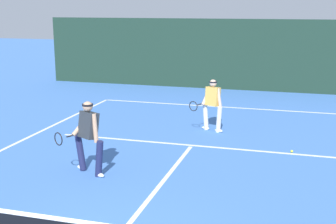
% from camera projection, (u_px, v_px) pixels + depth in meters
% --- Properties ---
extents(court_line_baseline_far, '(9.24, 0.10, 0.01)m').
position_uv_depth(court_line_baseline_far, '(223.00, 107.00, 16.77)').
color(court_line_baseline_far, white).
rests_on(court_line_baseline_far, ground_plane).
extents(court_line_service, '(7.54, 0.10, 0.01)m').
position_uv_depth(court_line_service, '(192.00, 145.00, 12.18)').
color(court_line_service, white).
rests_on(court_line_service, ground_plane).
extents(court_line_centre, '(0.10, 6.40, 0.01)m').
position_uv_depth(court_line_centre, '(153.00, 193.00, 9.08)').
color(court_line_centre, white).
rests_on(court_line_centre, ground_plane).
extents(player_near, '(1.10, 0.85, 1.64)m').
position_uv_depth(player_near, '(88.00, 134.00, 9.97)').
color(player_near, '#1E234C').
rests_on(player_near, ground_plane).
extents(player_far, '(0.98, 0.81, 1.55)m').
position_uv_depth(player_far, '(212.00, 103.00, 13.41)').
color(player_far, silver).
rests_on(player_far, ground_plane).
extents(tennis_ball, '(0.07, 0.07, 0.07)m').
position_uv_depth(tennis_ball, '(292.00, 151.00, 11.58)').
color(tennis_ball, '#D1E033').
rests_on(tennis_ball, ground_plane).
extents(back_fence_windscreen, '(17.84, 0.12, 3.08)m').
position_uv_depth(back_fence_windscreen, '(238.00, 55.00, 19.88)').
color(back_fence_windscreen, '#1B3427').
rests_on(back_fence_windscreen, ground_plane).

